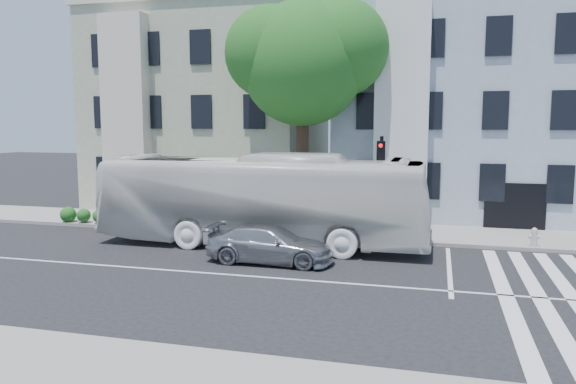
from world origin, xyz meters
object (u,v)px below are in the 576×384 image
(sedan, at_px, (270,244))
(fire_hydrant, at_px, (534,237))
(bus, at_px, (261,200))
(traffic_signal, at_px, (381,175))

(sedan, distance_m, fire_hydrant, 10.26)
(bus, distance_m, sedan, 2.99)
(traffic_signal, distance_m, fire_hydrant, 6.29)
(bus, bearing_deg, traffic_signal, -71.45)
(bus, xyz_separation_m, sedan, (1.10, -2.52, -1.18))
(bus, distance_m, fire_hydrant, 10.62)
(fire_hydrant, bearing_deg, traffic_signal, -176.51)
(sedan, bearing_deg, traffic_signal, -39.58)
(fire_hydrant, bearing_deg, bus, -169.74)
(bus, bearing_deg, fire_hydrant, -79.79)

